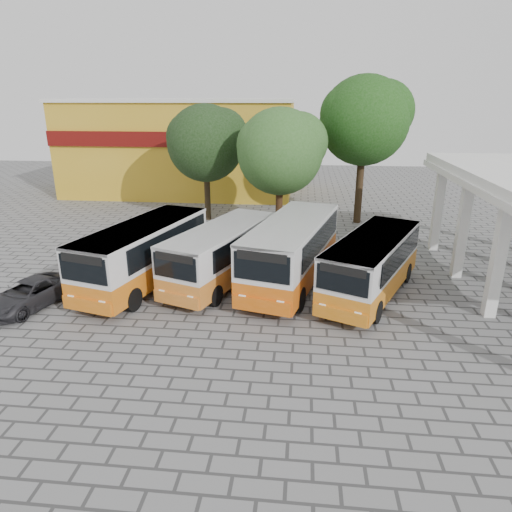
# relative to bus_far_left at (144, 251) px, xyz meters

# --- Properties ---
(ground) EXTENTS (90.00, 90.00, 0.00)m
(ground) POSITION_rel_bus_far_left_xyz_m (7.09, -3.58, -1.69)
(ground) COLOR slate
(ground) RESTS_ON ground
(shophouse_block) EXTENTS (20.40, 10.40, 8.30)m
(shophouse_block) POSITION_rel_bus_far_left_xyz_m (-3.91, 22.41, 2.48)
(shophouse_block) COLOR #BD911D
(shophouse_block) RESTS_ON ground
(bus_far_left) EXTENTS (4.43, 8.54, 2.91)m
(bus_far_left) POSITION_rel_bus_far_left_xyz_m (0.00, 0.00, 0.00)
(bus_far_left) COLOR #C9630F
(bus_far_left) RESTS_ON ground
(bus_centre_left) EXTENTS (4.73, 8.07, 2.72)m
(bus_centre_left) POSITION_rel_bus_far_left_xyz_m (3.57, 0.64, -0.11)
(bus_centre_left) COLOR #C36C20
(bus_centre_left) RESTS_ON ground
(bus_centre_right) EXTENTS (4.59, 8.94, 3.05)m
(bus_centre_right) POSITION_rel_bus_far_left_xyz_m (6.84, 0.82, 0.08)
(bus_centre_right) COLOR #C6530A
(bus_centre_right) RESTS_ON ground
(bus_far_right) EXTENTS (5.24, 8.13, 2.73)m
(bus_far_right) POSITION_rel_bus_far_left_xyz_m (10.38, -0.20, -0.11)
(bus_far_right) COLOR #C46B10
(bus_far_right) RESTS_ON ground
(tree_left) EXTENTS (5.57, 5.30, 8.06)m
(tree_left) POSITION_rel_bus_far_left_xyz_m (0.51, 12.37, 3.89)
(tree_left) COLOR #332717
(tree_left) RESTS_ON ground
(tree_middle) EXTENTS (5.61, 5.34, 7.91)m
(tree_middle) POSITION_rel_bus_far_left_xyz_m (5.82, 9.30, 3.73)
(tree_middle) COLOR #412815
(tree_middle) RESTS_ON ground
(tree_right) EXTENTS (6.19, 5.89, 9.90)m
(tree_right) POSITION_rel_bus_far_left_xyz_m (11.21, 12.62, 5.45)
(tree_right) COLOR #382817
(tree_right) RESTS_ON ground
(parked_car) EXTENTS (3.02, 4.52, 1.15)m
(parked_car) POSITION_rel_bus_far_left_xyz_m (-4.10, -2.87, -1.11)
(parked_car) COLOR #232326
(parked_car) RESTS_ON ground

